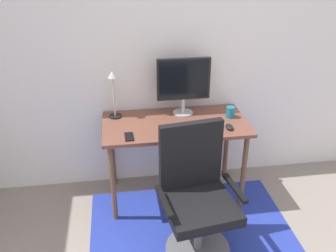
# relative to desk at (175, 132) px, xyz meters

# --- Properties ---
(wall_back) EXTENTS (6.00, 0.10, 2.60)m
(wall_back) POSITION_rel_desk_xyz_m (-0.01, 0.39, 0.62)
(wall_back) COLOR white
(wall_back) RESTS_ON ground
(area_rug) EXTENTS (1.67, 1.48, 0.01)m
(area_rug) POSITION_rel_desk_xyz_m (0.06, -0.64, -0.68)
(area_rug) COLOR #25379C
(area_rug) RESTS_ON ground
(desk) EXTENTS (1.25, 0.64, 0.77)m
(desk) POSITION_rel_desk_xyz_m (0.00, 0.00, 0.00)
(desk) COLOR brown
(desk) RESTS_ON ground
(monitor) EXTENTS (0.47, 0.18, 0.51)m
(monitor) POSITION_rel_desk_xyz_m (0.10, 0.18, 0.40)
(monitor) COLOR #B2B2B7
(monitor) RESTS_ON desk
(keyboard) EXTENTS (0.43, 0.13, 0.02)m
(keyboard) POSITION_rel_desk_xyz_m (0.09, -0.20, 0.10)
(keyboard) COLOR white
(keyboard) RESTS_ON desk
(computer_mouse) EXTENTS (0.06, 0.10, 0.03)m
(computer_mouse) POSITION_rel_desk_xyz_m (0.43, -0.18, 0.11)
(computer_mouse) COLOR black
(computer_mouse) RESTS_ON desk
(coffee_cup) EXTENTS (0.08, 0.08, 0.10)m
(coffee_cup) POSITION_rel_desk_xyz_m (0.50, 0.04, 0.14)
(coffee_cup) COLOR #1A7088
(coffee_cup) RESTS_ON desk
(cell_phone) EXTENTS (0.07, 0.14, 0.01)m
(cell_phone) POSITION_rel_desk_xyz_m (-0.41, -0.21, 0.09)
(cell_phone) COLOR black
(cell_phone) RESTS_ON desk
(desk_lamp) EXTENTS (0.11, 0.11, 0.43)m
(desk_lamp) POSITION_rel_desk_xyz_m (-0.51, 0.19, 0.35)
(desk_lamp) COLOR black
(desk_lamp) RESTS_ON desk
(office_chair) EXTENTS (0.62, 0.57, 1.02)m
(office_chair) POSITION_rel_desk_xyz_m (0.05, -0.68, -0.25)
(office_chair) COLOR slate
(office_chair) RESTS_ON ground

